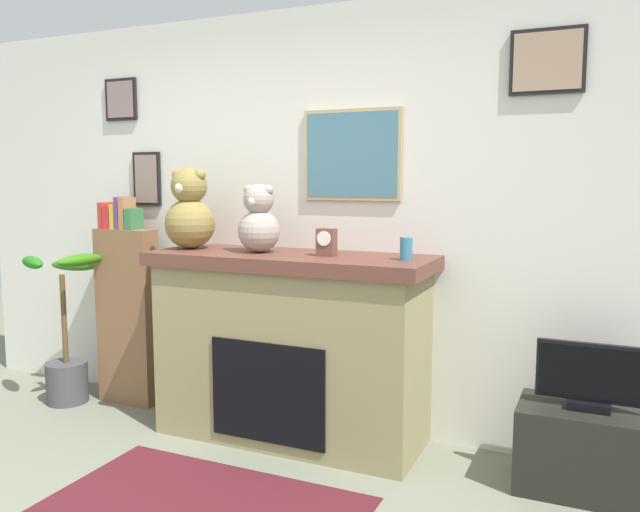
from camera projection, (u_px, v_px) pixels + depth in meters
back_wall at (288, 219)px, 4.13m from camera, size 5.20×0.15×2.60m
fireplace at (291, 346)px, 3.83m from camera, size 1.70×0.64×1.12m
bookshelf at (128, 310)px, 4.43m from camera, size 0.43×0.16×1.44m
potted_plant at (66, 349)px, 4.45m from camera, size 0.55×0.54×1.06m
tv_stand at (586, 450)px, 3.19m from camera, size 0.66×0.40×0.43m
television at (590, 378)px, 3.14m from camera, size 0.51×0.14×0.33m
area_rug at (199, 511)px, 3.02m from camera, size 1.51×0.95×0.01m
candle_jar at (406, 249)px, 3.45m from camera, size 0.07×0.07×0.13m
mantel_clock at (327, 242)px, 3.63m from camera, size 0.10×0.08×0.16m
teddy_bear_cream at (190, 212)px, 4.00m from camera, size 0.31×0.31×0.51m
teddy_bear_grey at (259, 222)px, 3.80m from camera, size 0.25×0.25×0.41m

